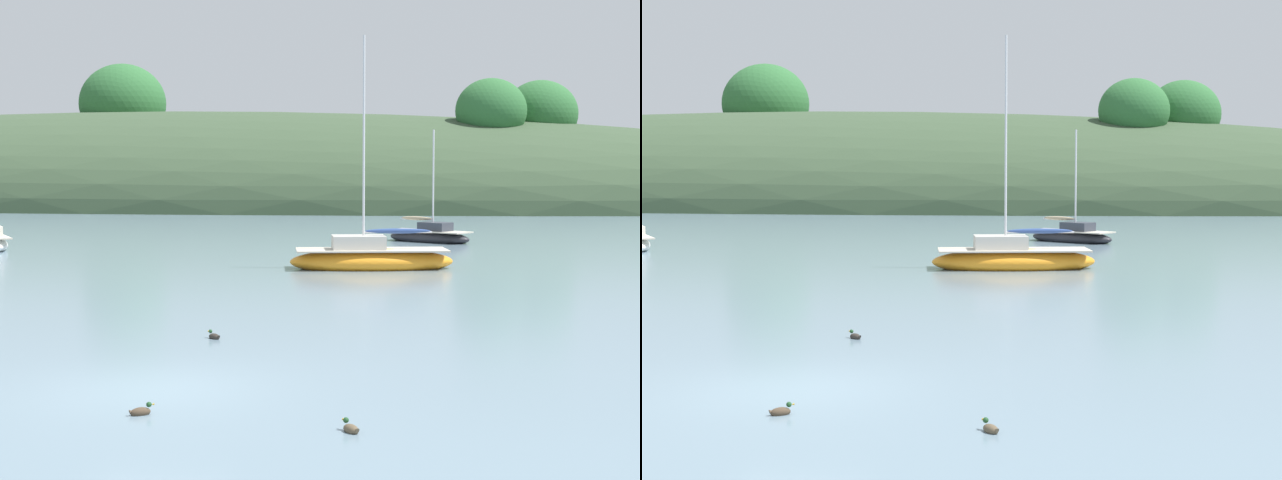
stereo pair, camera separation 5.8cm
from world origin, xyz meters
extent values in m
plane|color=slate|center=(0.00, 0.00, 0.00)|extent=(400.00, 400.00, 0.00)
ellipsoid|color=#384C33|center=(-25.00, 77.21, 0.00)|extent=(150.00, 36.00, 17.95)
ellipsoid|color=#2D6633|center=(7.06, 71.71, 8.57)|extent=(6.16, 5.60, 5.60)
ellipsoid|color=#2D6633|center=(-29.40, 80.78, 10.01)|extent=(8.78, 7.98, 7.98)
ellipsoid|color=#2D6633|center=(11.55, 76.41, 8.49)|extent=(6.69, 6.08, 6.08)
ellipsoid|color=orange|center=(1.81, 21.39, 0.28)|extent=(6.64, 3.38, 1.01)
cube|color=beige|center=(1.81, 21.39, 0.74)|extent=(6.11, 3.11, 0.06)
cube|color=beige|center=(1.31, 21.29, 1.01)|extent=(2.27, 1.78, 0.56)
cylinder|color=silver|center=(1.50, 21.33, 4.84)|extent=(0.09, 0.09, 8.21)
cylinder|color=silver|center=(2.80, 21.59, 1.41)|extent=(2.62, 0.60, 0.07)
ellipsoid|color=#2D4784|center=(2.80, 21.59, 1.46)|extent=(2.54, 0.71, 0.20)
ellipsoid|color=#232328|center=(3.42, 35.02, 0.21)|extent=(4.97, 3.96, 0.77)
cube|color=beige|center=(3.42, 35.02, 0.56)|extent=(4.57, 3.65, 0.06)
cube|color=#333842|center=(3.74, 34.82, 0.80)|extent=(1.88, 1.73, 0.47)
cylinder|color=silver|center=(3.62, 34.89, 3.17)|extent=(0.09, 0.09, 5.22)
cylinder|color=silver|center=(2.76, 35.43, 1.15)|extent=(1.76, 1.14, 0.07)
ellipsoid|color=tan|center=(2.76, 35.43, 1.20)|extent=(1.76, 1.21, 0.20)
ellipsoid|color=#2D2823|center=(-0.26, 5.33, 0.04)|extent=(0.38, 0.35, 0.16)
sphere|color=#1E4723|center=(-0.37, 5.42, 0.16)|extent=(0.09, 0.09, 0.09)
cone|color=gold|center=(-0.42, 5.46, 0.15)|extent=(0.06, 0.06, 0.04)
cone|color=#2D2823|center=(-0.14, 5.23, 0.08)|extent=(0.10, 0.10, 0.08)
ellipsoid|color=brown|center=(3.89, -2.33, 0.04)|extent=(0.36, 0.38, 0.16)
sphere|color=#1E4723|center=(3.80, -2.22, 0.16)|extent=(0.09, 0.09, 0.09)
cone|color=gold|center=(3.76, -2.17, 0.15)|extent=(0.06, 0.06, 0.04)
cone|color=brown|center=(3.99, -2.45, 0.08)|extent=(0.10, 0.10, 0.08)
ellipsoid|color=#473828|center=(0.37, -1.79, 0.04)|extent=(0.38, 0.34, 0.16)
sphere|color=#1E4723|center=(0.49, -1.71, 0.16)|extent=(0.09, 0.09, 0.09)
cone|color=gold|center=(0.54, -1.67, 0.15)|extent=(0.06, 0.06, 0.04)
cone|color=#473828|center=(0.24, -1.88, 0.08)|extent=(0.10, 0.10, 0.08)
camera|label=1|loc=(5.71, -17.34, 4.11)|focal=56.71mm
camera|label=2|loc=(5.77, -17.33, 4.11)|focal=56.71mm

